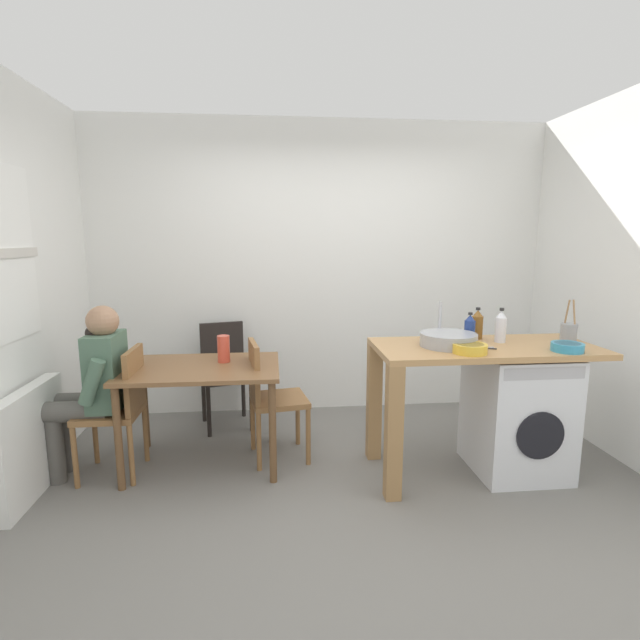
{
  "coord_description": "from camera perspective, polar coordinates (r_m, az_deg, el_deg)",
  "views": [
    {
      "loc": [
        -0.46,
        -2.74,
        1.65
      ],
      "look_at": [
        -0.14,
        0.45,
        1.09
      ],
      "focal_mm": 26.73,
      "sensor_mm": 36.0,
      "label": 1
    }
  ],
  "objects": [
    {
      "name": "utensil_crock",
      "position": [
        3.78,
        27.62,
        -1.29
      ],
      "size": [
        0.11,
        0.11,
        0.3
      ],
      "color": "gray",
      "rests_on": "kitchen_counter"
    },
    {
      "name": "wall_back",
      "position": [
        4.52,
        0.08,
        6.1
      ],
      "size": [
        4.6,
        0.1,
        2.7
      ],
      "primitive_type": "cube",
      "color": "white",
      "rests_on": "ground_plane"
    },
    {
      "name": "chair_spare_by_wall",
      "position": [
        4.31,
        -11.36,
        -5.66
      ],
      "size": [
        0.49,
        0.49,
        0.9
      ],
      "rotation": [
        0.0,
        0.0,
        3.39
      ],
      "color": "black",
      "rests_on": "ground_plane"
    },
    {
      "name": "chair_opposite",
      "position": [
        3.59,
        -6.12,
        -8.72
      ],
      "size": [
        0.46,
        0.46,
        0.9
      ],
      "rotation": [
        0.0,
        0.0,
        -1.41
      ],
      "color": "olive",
      "rests_on": "ground_plane"
    },
    {
      "name": "bottle_tall_green",
      "position": [
        3.5,
        17.48,
        -0.99
      ],
      "size": [
        0.08,
        0.08,
        0.21
      ],
      "color": "navy",
      "rests_on": "kitchen_counter"
    },
    {
      "name": "bottle_squat_brown",
      "position": [
        3.63,
        18.32,
        -0.53
      ],
      "size": [
        0.08,
        0.08,
        0.23
      ],
      "color": "brown",
      "rests_on": "kitchen_counter"
    },
    {
      "name": "kitchen_counter",
      "position": [
        3.4,
        15.77,
        -5.62
      ],
      "size": [
        1.5,
        0.68,
        0.92
      ],
      "color": "tan",
      "rests_on": "ground_plane"
    },
    {
      "name": "ground_plane",
      "position": [
        3.23,
        3.46,
        -20.85
      ],
      "size": [
        5.46,
        5.46,
        0.0
      ],
      "primitive_type": "plane",
      "color": "slate"
    },
    {
      "name": "seated_person",
      "position": [
        3.62,
        -25.41,
        -6.76
      ],
      "size": [
        0.5,
        0.51,
        1.2
      ],
      "rotation": [
        0.0,
        0.0,
        1.56
      ],
      "color": "#595651",
      "rests_on": "ground_plane"
    },
    {
      "name": "radiator",
      "position": [
        3.65,
        -31.4,
        -12.44
      ],
      "size": [
        0.1,
        0.8,
        0.7
      ],
      "primitive_type": "cube",
      "color": "white",
      "rests_on": "ground_plane"
    },
    {
      "name": "chair_person_seat",
      "position": [
        3.61,
        -22.79,
        -9.31
      ],
      "size": [
        0.4,
        0.4,
        0.9
      ],
      "rotation": [
        0.0,
        0.0,
        1.56
      ],
      "color": "olive",
      "rests_on": "ground_plane"
    },
    {
      "name": "scissors",
      "position": [
        3.33,
        19.11,
        -3.22
      ],
      "size": [
        0.15,
        0.06,
        0.01
      ],
      "color": "#B2B2B7",
      "rests_on": "kitchen_counter"
    },
    {
      "name": "sink_basin",
      "position": [
        3.33,
        15.11,
        -2.29
      ],
      "size": [
        0.38,
        0.38,
        0.09
      ],
      "primitive_type": "cylinder",
      "color": "#9EA0A5",
      "rests_on": "kitchen_counter"
    },
    {
      "name": "colander",
      "position": [
        3.47,
        27.5,
        -2.85
      ],
      "size": [
        0.2,
        0.2,
        0.06
      ],
      "color": "teal",
      "rests_on": "kitchen_counter"
    },
    {
      "name": "dining_table",
      "position": [
        3.55,
        -13.95,
        -6.88
      ],
      "size": [
        1.1,
        0.76,
        0.74
      ],
      "color": "brown",
      "rests_on": "ground_plane"
    },
    {
      "name": "vase",
      "position": [
        3.57,
        -11.47,
        -3.41
      ],
      "size": [
        0.09,
        0.09,
        0.2
      ],
      "primitive_type": "cylinder",
      "color": "#D84C38",
      "rests_on": "dining_table"
    },
    {
      "name": "tap",
      "position": [
        3.48,
        14.14,
        -0.15
      ],
      "size": [
        0.02,
        0.02,
        0.28
      ],
      "primitive_type": "cylinder",
      "color": "#B2B2B7",
      "rests_on": "kitchen_counter"
    },
    {
      "name": "bottle_clear_small",
      "position": [
        3.56,
        20.82,
        -0.76
      ],
      "size": [
        0.08,
        0.08,
        0.24
      ],
      "color": "silver",
      "rests_on": "kitchen_counter"
    },
    {
      "name": "mixing_bowl",
      "position": [
        3.18,
        17.49,
        -3.2
      ],
      "size": [
        0.22,
        0.22,
        0.06
      ],
      "color": "gold",
      "rests_on": "kitchen_counter"
    },
    {
      "name": "washing_machine",
      "position": [
        3.69,
        22.51,
        -10.17
      ],
      "size": [
        0.6,
        0.61,
        0.86
      ],
      "color": "silver",
      "rests_on": "ground_plane"
    }
  ]
}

